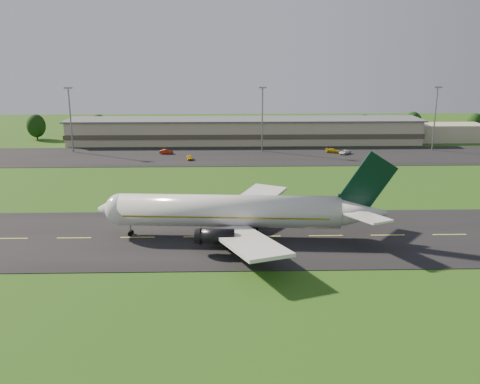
{
  "coord_description": "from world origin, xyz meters",
  "views": [
    {
      "loc": [
        -6.43,
        -88.23,
        32.08
      ],
      "look_at": [
        -3.91,
        8.0,
        6.0
      ],
      "focal_mm": 40.0,
      "sensor_mm": 36.0,
      "label": 1
    }
  ],
  "objects_px": {
    "light_mast_east": "(436,111)",
    "service_vehicle_c": "(345,152)",
    "light_mast_centre": "(262,111)",
    "service_vehicle_d": "(333,151)",
    "airliner": "(234,212)",
    "service_vehicle_a": "(189,158)",
    "terminal": "(263,131)",
    "service_vehicle_b": "(166,152)",
    "light_mast_west": "(70,112)"
  },
  "relations": [
    {
      "from": "service_vehicle_a",
      "to": "service_vehicle_b",
      "type": "bearing_deg",
      "value": 120.86
    },
    {
      "from": "light_mast_centre",
      "to": "service_vehicle_b",
      "type": "distance_m",
      "value": 32.6
    },
    {
      "from": "terminal",
      "to": "service_vehicle_d",
      "type": "distance_m",
      "value": 28.97
    },
    {
      "from": "service_vehicle_d",
      "to": "airliner",
      "type": "bearing_deg",
      "value": 179.6
    },
    {
      "from": "light_mast_centre",
      "to": "airliner",
      "type": "bearing_deg",
      "value": -97.18
    },
    {
      "from": "airliner",
      "to": "light_mast_west",
      "type": "height_order",
      "value": "light_mast_west"
    },
    {
      "from": "light_mast_west",
      "to": "service_vehicle_c",
      "type": "bearing_deg",
      "value": -4.0
    },
    {
      "from": "airliner",
      "to": "service_vehicle_c",
      "type": "height_order",
      "value": "airliner"
    },
    {
      "from": "airliner",
      "to": "light_mast_east",
      "type": "relative_size",
      "value": 2.52
    },
    {
      "from": "service_vehicle_a",
      "to": "service_vehicle_b",
      "type": "relative_size",
      "value": 0.89
    },
    {
      "from": "light_mast_west",
      "to": "service_vehicle_a",
      "type": "relative_size",
      "value": 5.4
    },
    {
      "from": "service_vehicle_b",
      "to": "service_vehicle_c",
      "type": "height_order",
      "value": "service_vehicle_b"
    },
    {
      "from": "light_mast_east",
      "to": "service_vehicle_c",
      "type": "xyz_separation_m",
      "value": [
        -29.63,
        -5.97,
        -12.01
      ]
    },
    {
      "from": "light_mast_centre",
      "to": "light_mast_east",
      "type": "bearing_deg",
      "value": 0.0
    },
    {
      "from": "service_vehicle_a",
      "to": "service_vehicle_c",
      "type": "relative_size",
      "value": 0.84
    },
    {
      "from": "light_mast_east",
      "to": "service_vehicle_b",
      "type": "distance_m",
      "value": 85.98
    },
    {
      "from": "light_mast_east",
      "to": "service_vehicle_c",
      "type": "relative_size",
      "value": 4.53
    },
    {
      "from": "light_mast_west",
      "to": "service_vehicle_a",
      "type": "xyz_separation_m",
      "value": [
        37.72,
        -13.33,
        -12.0
      ]
    },
    {
      "from": "light_mast_west",
      "to": "service_vehicle_d",
      "type": "distance_m",
      "value": 83.1
    },
    {
      "from": "service_vehicle_a",
      "to": "light_mast_east",
      "type": "bearing_deg",
      "value": 0.17
    },
    {
      "from": "airliner",
      "to": "light_mast_centre",
      "type": "xyz_separation_m",
      "value": [
        10.09,
        80.07,
        8.08
      ]
    },
    {
      "from": "service_vehicle_a",
      "to": "service_vehicle_d",
      "type": "distance_m",
      "value": 45.44
    },
    {
      "from": "service_vehicle_d",
      "to": "service_vehicle_a",
      "type": "bearing_deg",
      "value": 124.63
    },
    {
      "from": "service_vehicle_c",
      "to": "service_vehicle_b",
      "type": "bearing_deg",
      "value": -139.96
    },
    {
      "from": "service_vehicle_b",
      "to": "service_vehicle_a",
      "type": "bearing_deg",
      "value": -134.87
    },
    {
      "from": "light_mast_east",
      "to": "service_vehicle_b",
      "type": "xyz_separation_m",
      "value": [
        -85.04,
        -4.24,
        -11.94
      ]
    },
    {
      "from": "light_mast_centre",
      "to": "service_vehicle_d",
      "type": "height_order",
      "value": "light_mast_centre"
    },
    {
      "from": "light_mast_centre",
      "to": "service_vehicle_b",
      "type": "relative_size",
      "value": 4.82
    },
    {
      "from": "light_mast_west",
      "to": "service_vehicle_c",
      "type": "height_order",
      "value": "light_mast_west"
    },
    {
      "from": "service_vehicle_d",
      "to": "service_vehicle_c",
      "type": "bearing_deg",
      "value": -101.64
    },
    {
      "from": "terminal",
      "to": "light_mast_east",
      "type": "bearing_deg",
      "value": -16.8
    },
    {
      "from": "service_vehicle_d",
      "to": "service_vehicle_b",
      "type": "bearing_deg",
      "value": 113.0
    },
    {
      "from": "light_mast_centre",
      "to": "service_vehicle_a",
      "type": "height_order",
      "value": "light_mast_centre"
    },
    {
      "from": "light_mast_centre",
      "to": "service_vehicle_a",
      "type": "xyz_separation_m",
      "value": [
        -22.28,
        -13.33,
        -12.0
      ]
    },
    {
      "from": "terminal",
      "to": "light_mast_east",
      "type": "height_order",
      "value": "light_mast_east"
    },
    {
      "from": "service_vehicle_a",
      "to": "service_vehicle_b",
      "type": "xyz_separation_m",
      "value": [
        -7.76,
        9.09,
        0.05
      ]
    },
    {
      "from": "terminal",
      "to": "light_mast_west",
      "type": "distance_m",
      "value": 64.1
    },
    {
      "from": "terminal",
      "to": "service_vehicle_b",
      "type": "height_order",
      "value": "terminal"
    },
    {
      "from": "terminal",
      "to": "service_vehicle_a",
      "type": "height_order",
      "value": "terminal"
    },
    {
      "from": "light_mast_centre",
      "to": "service_vehicle_a",
      "type": "distance_m",
      "value": 28.6
    },
    {
      "from": "light_mast_centre",
      "to": "light_mast_east",
      "type": "distance_m",
      "value": 55.0
    },
    {
      "from": "light_mast_east",
      "to": "service_vehicle_c",
      "type": "bearing_deg",
      "value": -168.6
    },
    {
      "from": "light_mast_east",
      "to": "service_vehicle_c",
      "type": "distance_m",
      "value": 32.53
    },
    {
      "from": "airliner",
      "to": "service_vehicle_a",
      "type": "height_order",
      "value": "airliner"
    },
    {
      "from": "service_vehicle_a",
      "to": "service_vehicle_d",
      "type": "height_order",
      "value": "service_vehicle_d"
    },
    {
      "from": "light_mast_east",
      "to": "service_vehicle_a",
      "type": "bearing_deg",
      "value": -170.22
    },
    {
      "from": "light_mast_centre",
      "to": "light_mast_east",
      "type": "height_order",
      "value": "same"
    },
    {
      "from": "airliner",
      "to": "service_vehicle_d",
      "type": "bearing_deg",
      "value": 71.46
    },
    {
      "from": "airliner",
      "to": "service_vehicle_a",
      "type": "relative_size",
      "value": 13.61
    },
    {
      "from": "airliner",
      "to": "terminal",
      "type": "bearing_deg",
      "value": 87.56
    }
  ]
}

